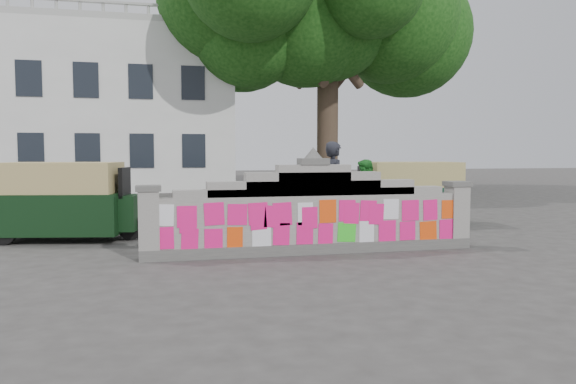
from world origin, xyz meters
name	(u,v)px	position (x,y,z in m)	size (l,w,h in m)	color
ground	(313,253)	(0.00, 0.00, 0.00)	(100.00, 100.00, 0.00)	#383533
parapet_wall	(313,214)	(0.00, -0.01, 0.75)	(6.48, 0.44, 2.01)	#4C4C49
building	(74,113)	(-7.00, 21.98, 4.01)	(16.00, 10.00, 8.90)	silver
shade_tree	(328,16)	(6.00, 18.00, 8.94)	(12.00, 10.00, 12.00)	#38281E
cyclist_bike	(334,214)	(0.90, 1.45, 0.56)	(0.74, 2.13, 1.12)	black
cyclist_rider	(334,197)	(0.90, 1.45, 0.95)	(0.69, 0.45, 1.90)	black
pedestrian	(366,195)	(2.17, 2.79, 0.87)	(0.85, 0.66, 1.74)	#24862B
rickshaw_left	(65,200)	(-4.80, 2.78, 0.88)	(3.16, 1.91, 1.70)	black
rickshaw_right	(409,192)	(3.63, 3.46, 0.86)	(3.05, 1.58, 1.66)	#103020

